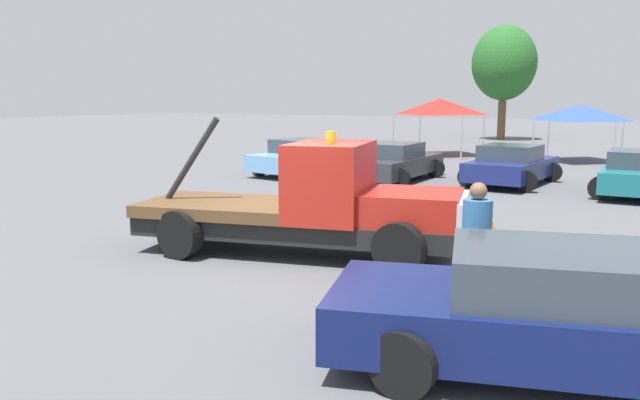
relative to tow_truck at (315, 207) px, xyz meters
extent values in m
plane|color=#545459|center=(-0.35, -0.09, -0.90)|extent=(160.00, 160.00, 0.00)
cube|color=black|center=(-0.35, -0.09, -0.37)|extent=(6.13, 3.22, 0.35)
cube|color=#B22319|center=(1.70, 0.46, 0.08)|extent=(2.02, 2.03, 0.55)
cube|color=silver|center=(2.54, 0.68, 0.05)|extent=(0.57, 1.73, 0.50)
cube|color=#B22319|center=(0.28, 0.07, 0.49)|extent=(1.75, 2.22, 1.37)
cube|color=brown|center=(-1.77, -0.47, -0.09)|extent=(3.34, 2.65, 0.22)
cylinder|color=black|center=(-2.37, -0.64, 0.80)|extent=(1.18, 0.42, 1.63)
cylinder|color=orange|center=(0.28, 0.07, 1.27)|extent=(0.18, 0.18, 0.20)
cylinder|color=black|center=(1.38, 1.33, -0.46)|extent=(0.88, 0.26, 0.88)
cylinder|color=black|center=(1.86, -0.46, -0.46)|extent=(0.88, 0.26, 0.88)
cylinder|color=black|center=(-2.43, 0.31, -0.46)|extent=(0.88, 0.26, 0.88)
cylinder|color=black|center=(-1.95, -1.48, -0.46)|extent=(0.88, 0.26, 0.88)
cube|color=#0F194C|center=(5.04, -2.87, -0.36)|extent=(5.64, 3.43, 0.60)
cube|color=#333D47|center=(4.79, -2.95, 0.19)|extent=(2.64, 2.27, 0.50)
cylinder|color=black|center=(3.05, -2.57, -0.56)|extent=(0.68, 0.22, 0.68)
cylinder|color=black|center=(3.60, -4.28, -0.56)|extent=(0.68, 0.22, 0.68)
cylinder|color=#847051|center=(3.41, -1.60, -0.47)|extent=(0.16, 0.16, 0.85)
cylinder|color=#847051|center=(3.45, -1.38, -0.47)|extent=(0.16, 0.16, 0.85)
cylinder|color=teal|center=(3.43, -1.49, 0.29)|extent=(0.39, 0.39, 0.68)
sphere|color=brown|center=(3.43, -1.49, 0.74)|extent=(0.23, 0.23, 0.23)
cube|color=#669ED1|center=(-6.81, 10.39, -0.36)|extent=(2.44, 4.93, 0.60)
cube|color=#333D47|center=(-6.84, 10.16, 0.19)|extent=(1.83, 2.19, 0.50)
cylinder|color=black|center=(-7.40, 12.10, -0.56)|extent=(0.68, 0.22, 0.68)
cylinder|color=black|center=(-5.74, 11.85, -0.56)|extent=(0.68, 0.22, 0.68)
cylinder|color=black|center=(-7.87, 8.93, -0.56)|extent=(0.68, 0.22, 0.68)
cylinder|color=black|center=(-6.22, 8.68, -0.56)|extent=(0.68, 0.22, 0.68)
cube|color=#2D2D33|center=(-3.00, 10.27, -0.36)|extent=(1.83, 4.81, 0.60)
cube|color=#333D47|center=(-3.00, 10.03, 0.19)|extent=(1.58, 2.03, 0.50)
cylinder|color=black|center=(-3.86, 11.89, -0.56)|extent=(0.68, 0.22, 0.68)
cylinder|color=black|center=(-2.18, 11.91, -0.56)|extent=(0.68, 0.22, 0.68)
cylinder|color=black|center=(-3.82, 8.64, -0.56)|extent=(0.68, 0.22, 0.68)
cylinder|color=black|center=(-2.14, 8.66, -0.56)|extent=(0.68, 0.22, 0.68)
cube|color=navy|center=(0.69, 11.38, -0.36)|extent=(2.21, 4.42, 0.60)
cube|color=#333D47|center=(0.68, 11.16, 0.19)|extent=(1.81, 1.92, 0.50)
cylinder|color=black|center=(-0.13, 12.90, -0.56)|extent=(0.68, 0.22, 0.68)
cylinder|color=black|center=(1.70, 12.78, -0.56)|extent=(0.68, 0.22, 0.68)
cylinder|color=black|center=(-0.32, 9.98, -0.56)|extent=(0.68, 0.22, 0.68)
cylinder|color=black|center=(1.51, 9.86, -0.56)|extent=(0.68, 0.22, 0.68)
cube|color=#196670|center=(4.52, 11.08, -0.36)|extent=(2.08, 4.63, 0.60)
cylinder|color=black|center=(3.55, 12.60, -0.56)|extent=(0.68, 0.22, 0.68)
cylinder|color=black|center=(3.65, 9.50, -0.56)|extent=(0.68, 0.22, 0.68)
cylinder|color=#9E9EA3|center=(-6.90, 18.59, 0.12)|extent=(0.07, 0.07, 2.04)
cylinder|color=#9E9EA3|center=(-3.43, 18.59, 0.12)|extent=(0.07, 0.07, 2.04)
cylinder|color=#9E9EA3|center=(-6.90, 22.06, 0.12)|extent=(0.07, 0.07, 2.04)
cylinder|color=#9E9EA3|center=(-3.43, 22.06, 0.12)|extent=(0.07, 0.07, 2.04)
pyramid|color=red|center=(-5.16, 20.33, 1.54)|extent=(3.47, 3.47, 0.79)
cylinder|color=#9E9EA3|center=(-0.30, 18.91, 0.02)|extent=(0.07, 0.07, 1.84)
cylinder|color=#9E9EA3|center=(2.98, 18.91, 0.02)|extent=(0.07, 0.07, 1.84)
cylinder|color=#9E9EA3|center=(-0.30, 22.18, 0.02)|extent=(0.07, 0.07, 1.84)
cylinder|color=#9E9EA3|center=(2.98, 22.18, 0.02)|extent=(0.07, 0.07, 1.84)
pyramid|color=#2D4CB7|center=(1.34, 20.55, 1.30)|extent=(3.27, 3.27, 0.72)
cylinder|color=brown|center=(-5.65, 33.73, 0.44)|extent=(0.54, 0.54, 2.69)
ellipsoid|color=#235B23|center=(-5.65, 33.73, 4.28)|extent=(4.30, 4.30, 4.99)
cube|color=black|center=(2.30, 3.17, -0.88)|extent=(0.40, 0.40, 0.04)
cone|color=orange|center=(2.30, 3.17, -0.63)|extent=(0.36, 0.36, 0.55)
camera|label=1|loc=(5.82, -9.53, 1.95)|focal=35.00mm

